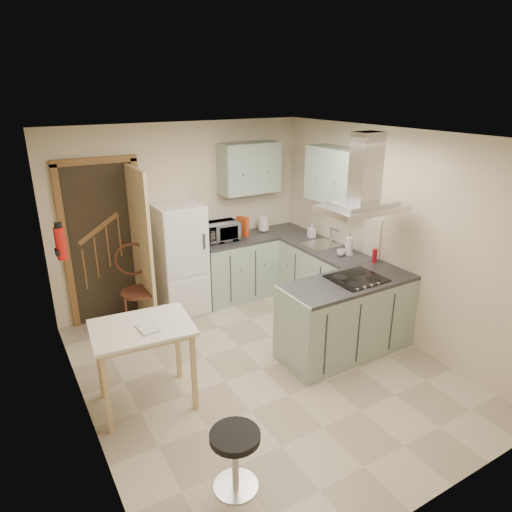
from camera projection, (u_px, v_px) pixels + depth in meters
floor at (262, 369)px, 5.03m from camera, size 4.20×4.20×0.00m
ceiling at (264, 136)px, 4.15m from camera, size 4.20×4.20×0.00m
back_wall at (183, 216)px, 6.28m from camera, size 3.60×0.00×3.60m
left_wall at (75, 304)px, 3.73m from camera, size 0.00×4.20×4.20m
right_wall at (391, 235)px, 5.45m from camera, size 0.00×4.20×4.20m
doorway at (104, 243)px, 5.80m from camera, size 1.10×0.12×2.10m
fridge at (180, 259)px, 6.12m from camera, size 0.60×0.60×1.50m
counter_back at (237, 267)px, 6.64m from camera, size 1.08×0.60×0.90m
counter_right at (311, 271)px, 6.49m from camera, size 0.60×1.95×0.90m
splashback at (245, 214)px, 6.77m from camera, size 1.68×0.02×0.50m
wall_cabinet_back at (249, 168)px, 6.39m from camera, size 0.85×0.35×0.70m
wall_cabinet_right at (337, 176)px, 5.84m from camera, size 0.35×0.90×0.70m
peninsula at (347, 317)px, 5.21m from camera, size 1.55×0.65×0.90m
hob at (357, 278)px, 5.10m from camera, size 0.58×0.50×0.01m
extractor_hood at (363, 208)px, 4.82m from camera, size 0.90×0.55×0.10m
sink at (320, 245)px, 6.19m from camera, size 0.45×0.40×0.01m
fire_extinguisher at (61, 244)px, 4.40m from camera, size 0.10×0.10×0.32m
drop_leaf_table at (145, 365)px, 4.35m from camera, size 0.97×0.77×0.85m
bentwood_chair at (139, 292)px, 5.71m from camera, size 0.53×0.53×1.00m
stool at (235, 460)px, 3.46m from camera, size 0.51×0.51×0.52m
microwave at (221, 231)px, 6.33m from camera, size 0.48×0.33×0.26m
kettle at (264, 224)px, 6.75m from camera, size 0.20×0.20×0.23m
cereal_box at (243, 226)px, 6.55m from camera, size 0.13×0.20×0.28m
soap_bottle at (312, 230)px, 6.47m from camera, size 0.11×0.11×0.21m
paper_towel at (349, 246)px, 5.80m from camera, size 0.12×0.12×0.24m
cup at (341, 253)px, 5.79m from camera, size 0.14×0.14×0.08m
red_bottle at (375, 256)px, 5.56m from camera, size 0.07×0.07×0.17m
book at (139, 327)px, 4.09m from camera, size 0.19×0.24×0.10m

